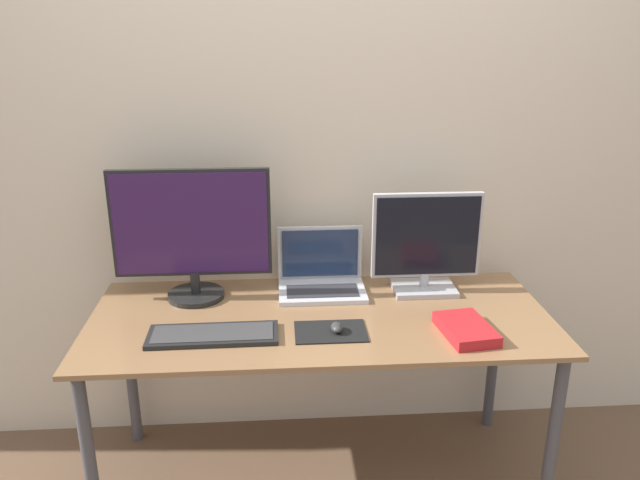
{
  "coord_description": "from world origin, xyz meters",
  "views": [
    {
      "loc": [
        -0.14,
        -1.66,
        1.7
      ],
      "look_at": [
        0.01,
        0.46,
        0.96
      ],
      "focal_mm": 35.0,
      "sensor_mm": 36.0,
      "label": 1
    }
  ],
  "objects_px": {
    "laptop": "(321,275)",
    "book": "(466,329)",
    "monitor_right": "(426,245)",
    "keyboard": "(213,335)",
    "monitor_left": "(192,232)",
    "mouse": "(337,328)"
  },
  "relations": [
    {
      "from": "laptop",
      "to": "book",
      "type": "height_order",
      "value": "laptop"
    },
    {
      "from": "monitor_right",
      "to": "keyboard",
      "type": "height_order",
      "value": "monitor_right"
    },
    {
      "from": "laptop",
      "to": "monitor_left",
      "type": "bearing_deg",
      "value": -174.72
    },
    {
      "from": "monitor_left",
      "to": "keyboard",
      "type": "relative_size",
      "value": 1.34
    },
    {
      "from": "mouse",
      "to": "book",
      "type": "height_order",
      "value": "book"
    },
    {
      "from": "mouse",
      "to": "monitor_left",
      "type": "bearing_deg",
      "value": 147.16
    },
    {
      "from": "book",
      "to": "monitor_right",
      "type": "bearing_deg",
      "value": 99.24
    },
    {
      "from": "mouse",
      "to": "book",
      "type": "distance_m",
      "value": 0.43
    },
    {
      "from": "laptop",
      "to": "mouse",
      "type": "xyz_separation_m",
      "value": [
        0.03,
        -0.37,
        -0.04
      ]
    },
    {
      "from": "monitor_left",
      "to": "book",
      "type": "xyz_separation_m",
      "value": [
        0.94,
        -0.37,
        -0.24
      ]
    },
    {
      "from": "monitor_left",
      "to": "laptop",
      "type": "relative_size",
      "value": 1.75
    },
    {
      "from": "monitor_right",
      "to": "book",
      "type": "height_order",
      "value": "monitor_right"
    },
    {
      "from": "laptop",
      "to": "monitor_right",
      "type": "bearing_deg",
      "value": -6.39
    },
    {
      "from": "monitor_left",
      "to": "laptop",
      "type": "bearing_deg",
      "value": 5.28
    },
    {
      "from": "monitor_left",
      "to": "book",
      "type": "bearing_deg",
      "value": -21.32
    },
    {
      "from": "monitor_left",
      "to": "monitor_right",
      "type": "distance_m",
      "value": 0.88
    },
    {
      "from": "monitor_left",
      "to": "mouse",
      "type": "distance_m",
      "value": 0.65
    },
    {
      "from": "keyboard",
      "to": "mouse",
      "type": "height_order",
      "value": "mouse"
    },
    {
      "from": "monitor_left",
      "to": "book",
      "type": "relative_size",
      "value": 2.34
    },
    {
      "from": "monitor_right",
      "to": "keyboard",
      "type": "bearing_deg",
      "value": -157.39
    },
    {
      "from": "keyboard",
      "to": "book",
      "type": "bearing_deg",
      "value": -2.64
    },
    {
      "from": "monitor_right",
      "to": "keyboard",
      "type": "xyz_separation_m",
      "value": [
        -0.79,
        -0.33,
        -0.18
      ]
    }
  ]
}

